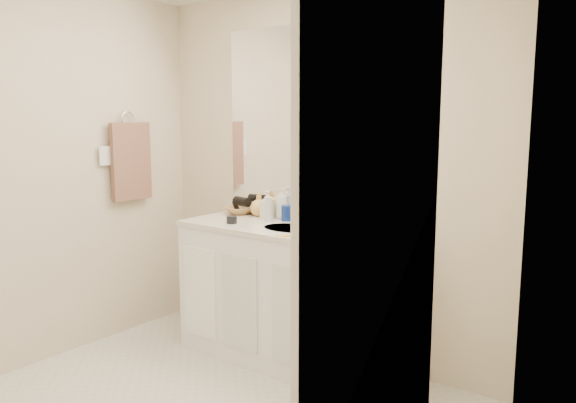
# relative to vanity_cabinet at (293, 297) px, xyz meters

# --- Properties ---
(wall_back) EXTENTS (2.60, 0.02, 2.40)m
(wall_back) POSITION_rel_vanity_cabinet_xyz_m (0.00, 0.28, 0.77)
(wall_back) COLOR beige
(wall_back) RESTS_ON floor
(wall_left) EXTENTS (0.02, 2.60, 2.40)m
(wall_left) POSITION_rel_vanity_cabinet_xyz_m (-1.30, -1.02, 0.77)
(wall_left) COLOR beige
(wall_left) RESTS_ON floor
(wall_right) EXTENTS (0.02, 2.60, 2.40)m
(wall_right) POSITION_rel_vanity_cabinet_xyz_m (1.30, -1.02, 0.77)
(wall_right) COLOR beige
(wall_right) RESTS_ON floor
(vanity_cabinet) EXTENTS (1.50, 0.55, 0.85)m
(vanity_cabinet) POSITION_rel_vanity_cabinet_xyz_m (0.00, 0.00, 0.00)
(vanity_cabinet) COLOR white
(vanity_cabinet) RESTS_ON floor
(countertop) EXTENTS (1.52, 0.57, 0.03)m
(countertop) POSITION_rel_vanity_cabinet_xyz_m (0.00, 0.00, 0.44)
(countertop) COLOR silver
(countertop) RESTS_ON vanity_cabinet
(backsplash) EXTENTS (1.52, 0.03, 0.08)m
(backsplash) POSITION_rel_vanity_cabinet_xyz_m (0.00, 0.26, 0.50)
(backsplash) COLOR white
(backsplash) RESTS_ON countertop
(sink_basin) EXTENTS (0.37, 0.37, 0.02)m
(sink_basin) POSITION_rel_vanity_cabinet_xyz_m (0.00, -0.02, 0.44)
(sink_basin) COLOR beige
(sink_basin) RESTS_ON countertop
(faucet) EXTENTS (0.02, 0.02, 0.11)m
(faucet) POSITION_rel_vanity_cabinet_xyz_m (0.00, 0.16, 0.51)
(faucet) COLOR silver
(faucet) RESTS_ON countertop
(mirror) EXTENTS (1.48, 0.01, 1.20)m
(mirror) POSITION_rel_vanity_cabinet_xyz_m (0.00, 0.27, 1.14)
(mirror) COLOR white
(mirror) RESTS_ON wall_back
(blue_mug) EXTENTS (0.10, 0.10, 0.10)m
(blue_mug) POSITION_rel_vanity_cabinet_xyz_m (-0.17, 0.16, 0.51)
(blue_mug) COLOR navy
(blue_mug) RESTS_ON countertop
(tan_cup) EXTENTS (0.09, 0.09, 0.11)m
(tan_cup) POSITION_rel_vanity_cabinet_xyz_m (0.21, 0.10, 0.51)
(tan_cup) COLOR beige
(tan_cup) RESTS_ON countertop
(toothbrush) EXTENTS (0.02, 0.04, 0.20)m
(toothbrush) POSITION_rel_vanity_cabinet_xyz_m (0.22, 0.10, 0.60)
(toothbrush) COLOR #EB3D71
(toothbrush) RESTS_ON tan_cup
(mouthwash_bottle) EXTENTS (0.11, 0.11, 0.20)m
(mouthwash_bottle) POSITION_rel_vanity_cabinet_xyz_m (0.36, 0.08, 0.55)
(mouthwash_bottle) COLOR #0D73A0
(mouthwash_bottle) RESTS_ON countertop
(clear_pump_bottle) EXTENTS (0.07, 0.07, 0.17)m
(clear_pump_bottle) POSITION_rel_vanity_cabinet_xyz_m (0.48, 0.14, 0.54)
(clear_pump_bottle) COLOR white
(clear_pump_bottle) RESTS_ON countertop
(soap_dish) EXTENTS (0.11, 0.10, 0.01)m
(soap_dish) POSITION_rel_vanity_cabinet_xyz_m (0.42, -0.12, 0.46)
(soap_dish) COLOR white
(soap_dish) RESTS_ON countertop
(green_soap) EXTENTS (0.08, 0.06, 0.03)m
(green_soap) POSITION_rel_vanity_cabinet_xyz_m (0.42, -0.12, 0.48)
(green_soap) COLOR #83D834
(green_soap) RESTS_ON soap_dish
(orange_comb) EXTENTS (0.12, 0.06, 0.00)m
(orange_comb) POSITION_rel_vanity_cabinet_xyz_m (0.12, -0.24, 0.46)
(orange_comb) COLOR orange
(orange_comb) RESTS_ON countertop
(dark_jar) EXTENTS (0.08, 0.08, 0.05)m
(dark_jar) POSITION_rel_vanity_cabinet_xyz_m (-0.40, -0.13, 0.48)
(dark_jar) COLOR black
(dark_jar) RESTS_ON countertop
(extra_white_bottle) EXTENTS (0.06, 0.06, 0.16)m
(extra_white_bottle) POSITION_rel_vanity_cabinet_xyz_m (-0.25, 0.07, 0.54)
(extra_white_bottle) COLOR silver
(extra_white_bottle) RESTS_ON countertop
(soap_bottle_white) EXTENTS (0.10, 0.10, 0.21)m
(soap_bottle_white) POSITION_rel_vanity_cabinet_xyz_m (-0.26, 0.22, 0.56)
(soap_bottle_white) COLOR white
(soap_bottle_white) RESTS_ON countertop
(soap_bottle_cream) EXTENTS (0.11, 0.11, 0.19)m
(soap_bottle_cream) POSITION_rel_vanity_cabinet_xyz_m (-0.33, 0.15, 0.55)
(soap_bottle_cream) COLOR #EDE4C1
(soap_bottle_cream) RESTS_ON countertop
(soap_bottle_yellow) EXTENTS (0.14, 0.14, 0.16)m
(soap_bottle_yellow) POSITION_rel_vanity_cabinet_xyz_m (-0.43, 0.19, 0.53)
(soap_bottle_yellow) COLOR #ECB15B
(soap_bottle_yellow) RESTS_ON countertop
(wicker_basket) EXTENTS (0.26, 0.26, 0.05)m
(wicker_basket) POSITION_rel_vanity_cabinet_xyz_m (-0.60, 0.18, 0.48)
(wicker_basket) COLOR #A97844
(wicker_basket) RESTS_ON countertop
(hair_dryer) EXTENTS (0.14, 0.08, 0.07)m
(hair_dryer) POSITION_rel_vanity_cabinet_xyz_m (-0.58, 0.18, 0.54)
(hair_dryer) COLOR black
(hair_dryer) RESTS_ON wicker_basket
(towel_ring) EXTENTS (0.01, 0.11, 0.11)m
(towel_ring) POSITION_rel_vanity_cabinet_xyz_m (-1.27, -0.25, 1.12)
(towel_ring) COLOR silver
(towel_ring) RESTS_ON wall_left
(hand_towel) EXTENTS (0.04, 0.32, 0.55)m
(hand_towel) POSITION_rel_vanity_cabinet_xyz_m (-1.25, -0.25, 0.82)
(hand_towel) COLOR brown
(hand_towel) RESTS_ON towel_ring
(switch_plate) EXTENTS (0.01, 0.08, 0.13)m
(switch_plate) POSITION_rel_vanity_cabinet_xyz_m (-1.27, -0.45, 0.88)
(switch_plate) COLOR white
(switch_plate) RESTS_ON wall_left
(door) EXTENTS (0.02, 0.82, 2.00)m
(door) POSITION_rel_vanity_cabinet_xyz_m (1.29, -1.32, 0.57)
(door) COLOR white
(door) RESTS_ON floor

